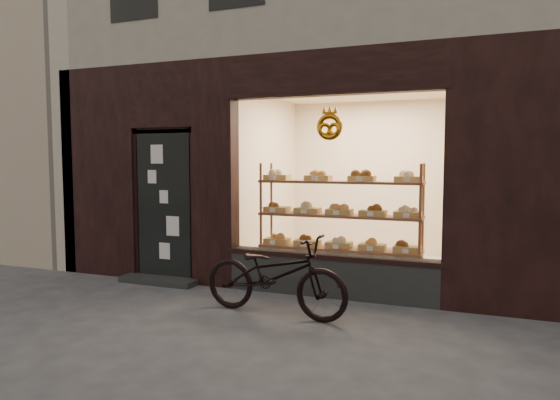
% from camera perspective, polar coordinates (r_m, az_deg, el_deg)
% --- Properties ---
extents(ground, '(90.00, 90.00, 0.00)m').
position_cam_1_polar(ground, '(4.82, -6.68, -16.66)').
color(ground, '#39393D').
extents(display_shelf, '(2.20, 0.45, 1.70)m').
position_cam_1_polar(display_shelf, '(6.78, 6.79, -2.93)').
color(display_shelf, brown).
rests_on(display_shelf, ground).
extents(bicycle, '(1.79, 0.75, 0.92)m').
position_cam_1_polar(bicycle, '(5.66, -0.64, -8.54)').
color(bicycle, black).
rests_on(bicycle, ground).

